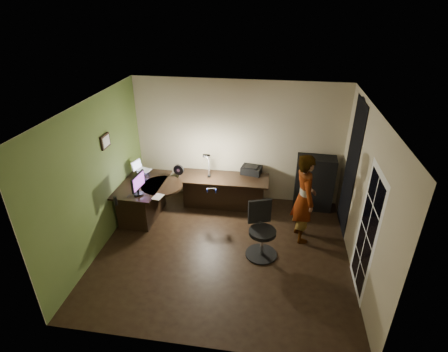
# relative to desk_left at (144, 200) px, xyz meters

# --- Properties ---
(floor) EXTENTS (4.50, 4.00, 0.01)m
(floor) POSITION_rel_desk_left_xyz_m (1.81, -0.88, -0.40)
(floor) COLOR black
(floor) RESTS_ON ground
(ceiling) EXTENTS (4.50, 4.00, 0.01)m
(ceiling) POSITION_rel_desk_left_xyz_m (1.81, -0.88, 2.31)
(ceiling) COLOR silver
(ceiling) RESTS_ON floor
(wall_back) EXTENTS (4.50, 0.01, 2.70)m
(wall_back) POSITION_rel_desk_left_xyz_m (1.81, 1.13, 0.96)
(wall_back) COLOR tan
(wall_back) RESTS_ON floor
(wall_front) EXTENTS (4.50, 0.01, 2.70)m
(wall_front) POSITION_rel_desk_left_xyz_m (1.81, -2.88, 0.96)
(wall_front) COLOR tan
(wall_front) RESTS_ON floor
(wall_left) EXTENTS (0.01, 4.00, 2.70)m
(wall_left) POSITION_rel_desk_left_xyz_m (-0.45, -0.88, 0.96)
(wall_left) COLOR tan
(wall_left) RESTS_ON floor
(wall_right) EXTENTS (0.01, 4.00, 2.70)m
(wall_right) POSITION_rel_desk_left_xyz_m (4.06, -0.88, 0.96)
(wall_right) COLOR tan
(wall_right) RESTS_ON floor
(green_wall_overlay) EXTENTS (0.00, 4.00, 2.70)m
(green_wall_overlay) POSITION_rel_desk_left_xyz_m (-0.43, -0.88, 0.96)
(green_wall_overlay) COLOR #4D642B
(green_wall_overlay) RESTS_ON floor
(arched_doorway) EXTENTS (0.01, 0.90, 2.60)m
(arched_doorway) POSITION_rel_desk_left_xyz_m (4.05, 0.27, 0.91)
(arched_doorway) COLOR black
(arched_doorway) RESTS_ON floor
(french_door) EXTENTS (0.02, 0.92, 2.10)m
(french_door) POSITION_rel_desk_left_xyz_m (4.05, -1.43, 0.66)
(french_door) COLOR white
(french_door) RESTS_ON floor
(framed_picture) EXTENTS (0.04, 0.30, 0.25)m
(framed_picture) POSITION_rel_desk_left_xyz_m (-0.41, -0.43, 1.46)
(framed_picture) COLOR black
(framed_picture) RESTS_ON wall_left
(desk_left) EXTENTS (0.87, 1.38, 0.78)m
(desk_left) POSITION_rel_desk_left_xyz_m (0.00, 0.00, 0.00)
(desk_left) COLOR black
(desk_left) RESTS_ON floor
(desk_right) EXTENTS (1.93, 0.69, 0.72)m
(desk_right) POSITION_rel_desk_left_xyz_m (1.58, 0.63, -0.03)
(desk_right) COLOR black
(desk_right) RESTS_ON floor
(cabinet) EXTENTS (0.82, 0.43, 1.20)m
(cabinet) POSITION_rel_desk_left_xyz_m (3.51, 0.90, 0.21)
(cabinet) COLOR black
(cabinet) RESTS_ON floor
(laptop_stand) EXTENTS (0.30, 0.28, 0.10)m
(laptop_stand) POSITION_rel_desk_left_xyz_m (-0.08, 0.35, 0.46)
(laptop_stand) COLOR silver
(laptop_stand) RESTS_ON desk_left
(laptop) EXTENTS (0.37, 0.36, 0.21)m
(laptop) POSITION_rel_desk_left_xyz_m (-0.08, 0.35, 0.62)
(laptop) COLOR silver
(laptop) RESTS_ON laptop_stand
(monitor) EXTENTS (0.14, 0.47, 0.30)m
(monitor) POSITION_rel_desk_left_xyz_m (0.10, -0.43, 0.56)
(monitor) COLOR black
(monitor) RESTS_ON desk_left
(mouse) EXTENTS (0.06, 0.09, 0.03)m
(mouse) POSITION_rel_desk_left_xyz_m (-0.02, -0.07, 0.43)
(mouse) COLOR silver
(mouse) RESTS_ON desk_left
(phone) EXTENTS (0.12, 0.16, 0.01)m
(phone) POSITION_rel_desk_left_xyz_m (-0.01, 0.11, 0.41)
(phone) COLOR black
(phone) RESTS_ON desk_left
(pen) EXTENTS (0.01, 0.13, 0.01)m
(pen) POSITION_rel_desk_left_xyz_m (-0.06, -0.54, 0.41)
(pen) COLOR black
(pen) RESTS_ON desk_left
(speaker) EXTENTS (0.07, 0.07, 0.17)m
(speaker) POSITION_rel_desk_left_xyz_m (-0.17, -0.86, 0.49)
(speaker) COLOR black
(speaker) RESTS_ON desk_left
(notepad) EXTENTS (0.20, 0.25, 0.01)m
(notepad) POSITION_rel_desk_left_xyz_m (0.50, -0.49, 0.41)
(notepad) COLOR silver
(notepad) RESTS_ON desk_left
(desk_fan) EXTENTS (0.24, 0.15, 0.35)m
(desk_fan) POSITION_rel_desk_left_xyz_m (0.66, 0.43, 0.49)
(desk_fan) COLOR black
(desk_fan) RESTS_ON desk_right
(headphones) EXTENTS (0.23, 0.13, 0.10)m
(headphones) POSITION_rel_desk_left_xyz_m (1.44, -0.00, 0.36)
(headphones) COLOR #1C2F9E
(headphones) RESTS_ON desk_right
(printer) EXTENTS (0.47, 0.40, 0.19)m
(printer) POSITION_rel_desk_left_xyz_m (2.15, 0.93, 0.41)
(printer) COLOR black
(printer) RESTS_ON desk_right
(desk_lamp) EXTENTS (0.24, 0.34, 0.67)m
(desk_lamp) POSITION_rel_desk_left_xyz_m (1.27, 0.61, 0.65)
(desk_lamp) COLOR black
(desk_lamp) RESTS_ON desk_right
(office_chair) EXTENTS (0.73, 0.73, 1.02)m
(office_chair) POSITION_rel_desk_left_xyz_m (2.50, -0.88, 0.12)
(office_chair) COLOR black
(office_chair) RESTS_ON floor
(person) EXTENTS (0.56, 0.71, 1.75)m
(person) POSITION_rel_desk_left_xyz_m (3.21, -0.24, 0.48)
(person) COLOR #D8A88C
(person) RESTS_ON floor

